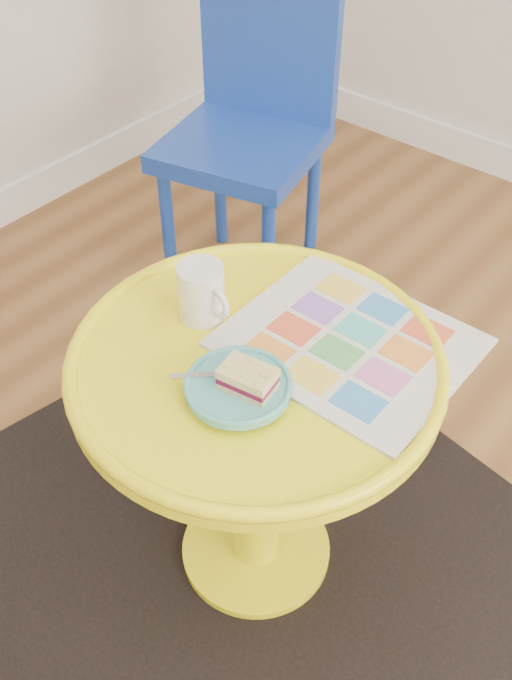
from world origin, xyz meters
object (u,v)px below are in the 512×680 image
Objects in this scene: side_table at (256,425)px; chair at (252,117)px; newspaper at (349,342)px; plate at (238,387)px; mug at (202,291)px.

chair reaches higher than side_table.
plate reaches higher than newspaper.
chair is at bearing 128.96° from plate.
mug reaches higher than plate.
chair reaches higher than plate.
side_table is 3.73× the size of plate.
side_table is at bearing -63.71° from chair.
plate is at bearing -65.19° from chair.
chair is at bearing 130.44° from side_table.
mug reaches higher than side_table.
newspaper reaches higher than side_table.
side_table is 5.48× the size of mug.
newspaper is at bearing -54.73° from chair.
mug is at bearing 170.64° from side_table.
newspaper is 0.21m from plate.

